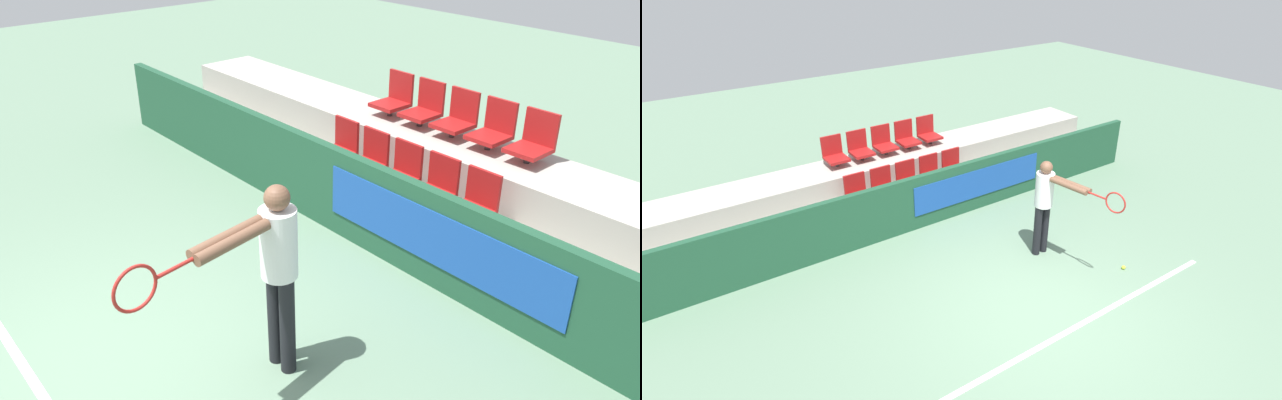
{
  "view_description": "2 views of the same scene",
  "coord_description": "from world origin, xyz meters",
  "views": [
    {
      "loc": [
        4.36,
        -1.24,
        3.65
      ],
      "look_at": [
        0.58,
        2.04,
        1.1
      ],
      "focal_mm": 35.0,
      "sensor_mm": 36.0,
      "label": 1
    },
    {
      "loc": [
        -4.07,
        -3.92,
        4.78
      ],
      "look_at": [
        -0.06,
        1.88,
        1.04
      ],
      "focal_mm": 28.0,
      "sensor_mm": 36.0,
      "label": 2
    }
  ],
  "objects": [
    {
      "name": "stadium_chair_1",
      "position": [
        -0.52,
        3.78,
        0.66
      ],
      "size": [
        0.41,
        0.44,
        0.57
      ],
      "color": "#333333",
      "rests_on": "bleacher_tier_front"
    },
    {
      "name": "bleacher_tier_middle",
      "position": [
        0.0,
        4.64,
        0.43
      ],
      "size": [
        9.93,
        0.98,
        0.86
      ],
      "color": "#ADA89E",
      "rests_on": "ground"
    },
    {
      "name": "bleacher_tier_front",
      "position": [
        0.0,
        3.66,
        0.21
      ],
      "size": [
        9.93,
        0.98,
        0.43
      ],
      "color": "#ADA89E",
      "rests_on": "ground"
    },
    {
      "name": "ground_plane",
      "position": [
        0.0,
        0.0,
        0.0
      ],
      "size": [
        30.0,
        30.0,
        0.0
      ],
      "primitive_type": "plane",
      "color": "slate"
    },
    {
      "name": "stadium_chair_5",
      "position": [
        -1.05,
        4.77,
        1.09
      ],
      "size": [
        0.41,
        0.44,
        0.57
      ],
      "color": "#333333",
      "rests_on": "bleacher_tier_middle"
    },
    {
      "name": "barrier_wall",
      "position": [
        0.02,
        3.08,
        0.52
      ],
      "size": [
        10.33,
        0.14,
        1.03
      ],
      "color": "#1E4C33",
      "rests_on": "ground"
    },
    {
      "name": "stadium_chair_8",
      "position": [
        0.52,
        4.77,
        1.09
      ],
      "size": [
        0.41,
        0.44,
        0.57
      ],
      "color": "#333333",
      "rests_on": "bleacher_tier_middle"
    },
    {
      "name": "tennis_player",
      "position": [
        1.08,
        1.11,
        1.04
      ],
      "size": [
        0.37,
        1.55,
        1.69
      ],
      "rotation": [
        0.0,
        0.0,
        0.15
      ],
      "color": "black",
      "rests_on": "ground"
    },
    {
      "name": "stadium_chair_0",
      "position": [
        -1.05,
        3.78,
        0.66
      ],
      "size": [
        0.41,
        0.44,
        0.57
      ],
      "color": "#333333",
      "rests_on": "bleacher_tier_front"
    },
    {
      "name": "stadium_chair_3",
      "position": [
        0.52,
        3.78,
        0.66
      ],
      "size": [
        0.41,
        0.44,
        0.57
      ],
      "color": "#333333",
      "rests_on": "bleacher_tier_front"
    },
    {
      "name": "stadium_chair_4",
      "position": [
        1.05,
        3.78,
        0.66
      ],
      "size": [
        0.41,
        0.44,
        0.57
      ],
      "color": "#333333",
      "rests_on": "bleacher_tier_front"
    },
    {
      "name": "stadium_chair_7",
      "position": [
        0.0,
        4.77,
        1.09
      ],
      "size": [
        0.41,
        0.44,
        0.57
      ],
      "color": "#333333",
      "rests_on": "bleacher_tier_middle"
    },
    {
      "name": "stadium_chair_6",
      "position": [
        -0.52,
        4.77,
        1.09
      ],
      "size": [
        0.41,
        0.44,
        0.57
      ],
      "color": "#333333",
      "rests_on": "bleacher_tier_middle"
    },
    {
      "name": "stadium_chair_9",
      "position": [
        1.05,
        4.77,
        1.09
      ],
      "size": [
        0.41,
        0.44,
        0.57
      ],
      "color": "#333333",
      "rests_on": "bleacher_tier_middle"
    },
    {
      "name": "court_baseline",
      "position": [
        0.0,
        -0.48,
        0.0
      ],
      "size": [
        6.01,
        0.08,
        0.01
      ],
      "color": "white",
      "rests_on": "ground"
    },
    {
      "name": "stadium_chair_2",
      "position": [
        0.0,
        3.78,
        0.66
      ],
      "size": [
        0.41,
        0.44,
        0.57
      ],
      "color": "#333333",
      "rests_on": "bleacher_tier_front"
    }
  ]
}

